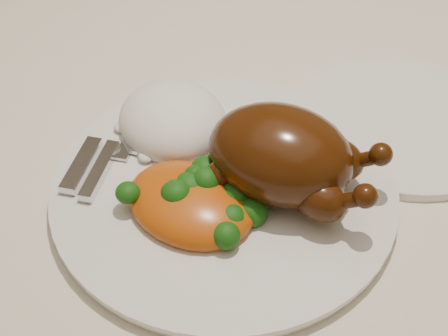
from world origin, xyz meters
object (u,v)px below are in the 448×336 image
Objects in this scene: dining_table at (296,161)px; side_plate at (401,122)px; roast_chicken at (284,156)px; dinner_plate at (224,189)px.

side_plate reaches higher than dining_table.
dining_table is at bearing 100.59° from roast_chicken.
dining_table is 9.54× the size of roast_chicken.
roast_chicken is at bearing -106.32° from side_plate.
dinner_plate is at bearing -116.11° from side_plate.
side_plate is at bearing 6.57° from dining_table.
dinner_plate is at bearing -161.44° from roast_chicken.
roast_chicken reaches higher than dining_table.
side_plate is at bearing 61.22° from roast_chicken.
dining_table is 0.21m from dinner_plate.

